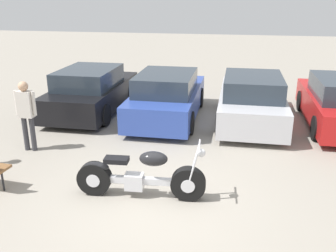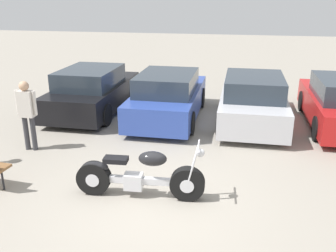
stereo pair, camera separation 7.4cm
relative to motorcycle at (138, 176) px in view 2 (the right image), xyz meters
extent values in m
plane|color=gray|center=(0.34, -0.11, -0.42)|extent=(60.00, 60.00, 0.00)
cylinder|color=black|center=(0.91, 0.05, -0.10)|extent=(0.65, 0.24, 0.64)
cylinder|color=silver|center=(0.91, 0.05, -0.10)|extent=(0.27, 0.24, 0.26)
cylinder|color=black|center=(-0.85, -0.06, -0.10)|extent=(0.65, 0.24, 0.64)
cylinder|color=silver|center=(-0.85, -0.06, -0.10)|extent=(0.27, 0.24, 0.26)
cube|color=silver|center=(0.03, 0.00, -0.08)|extent=(1.35, 0.19, 0.12)
cube|color=silver|center=(-0.09, -0.01, -0.11)|extent=(0.35, 0.26, 0.30)
ellipsoid|color=black|center=(0.27, 0.01, 0.37)|extent=(0.54, 0.34, 0.26)
cube|color=black|center=(-0.41, -0.03, 0.31)|extent=(0.45, 0.27, 0.09)
ellipsoid|color=black|center=(-0.80, -0.05, 0.14)|extent=(0.49, 0.23, 0.20)
cylinder|color=silver|center=(1.00, -0.03, 0.28)|extent=(0.22, 0.05, 0.75)
cylinder|color=silver|center=(0.99, 0.15, 0.28)|extent=(0.22, 0.05, 0.75)
cylinder|color=silver|center=(1.09, 0.07, 0.65)|extent=(0.07, 0.62, 0.03)
sphere|color=silver|center=(1.13, 0.07, 0.53)|extent=(0.15, 0.15, 0.15)
cylinder|color=silver|center=(-0.34, 0.11, -0.21)|extent=(1.35, 0.16, 0.08)
cube|color=black|center=(-2.82, 4.99, 0.10)|extent=(1.80, 4.27, 0.72)
cube|color=#28333D|center=(-2.82, 4.73, 0.74)|extent=(1.59, 2.22, 0.54)
cylinder|color=black|center=(-3.66, 6.31, -0.09)|extent=(0.20, 0.64, 0.64)
cylinder|color=black|center=(-1.98, 6.31, -0.09)|extent=(0.20, 0.64, 0.64)
cylinder|color=black|center=(-3.66, 3.66, -0.09)|extent=(0.20, 0.64, 0.64)
cylinder|color=black|center=(-1.98, 3.66, -0.09)|extent=(0.20, 0.64, 0.64)
cube|color=#2D479E|center=(-0.34, 4.74, 0.10)|extent=(1.80, 4.27, 0.72)
cube|color=#28333D|center=(-0.34, 4.48, 0.74)|extent=(1.59, 2.22, 0.54)
cylinder|color=black|center=(-1.18, 6.06, -0.09)|extent=(0.20, 0.64, 0.64)
cylinder|color=black|center=(0.50, 6.06, -0.09)|extent=(0.20, 0.64, 0.64)
cylinder|color=black|center=(-1.18, 3.41, -0.09)|extent=(0.20, 0.64, 0.64)
cylinder|color=black|center=(0.50, 3.41, -0.09)|extent=(0.20, 0.64, 0.64)
cube|color=#BCBCC1|center=(2.14, 4.83, 0.10)|extent=(1.80, 4.27, 0.72)
cube|color=#28333D|center=(2.14, 4.58, 0.74)|extent=(1.59, 2.22, 0.54)
cylinder|color=black|center=(1.29, 6.16, -0.09)|extent=(0.20, 0.64, 0.64)
cylinder|color=black|center=(2.98, 6.16, -0.09)|extent=(0.20, 0.64, 0.64)
cylinder|color=black|center=(1.29, 3.51, -0.09)|extent=(0.20, 0.64, 0.64)
cylinder|color=black|center=(2.98, 3.51, -0.09)|extent=(0.20, 0.64, 0.64)
cylinder|color=black|center=(3.77, 6.27, -0.09)|extent=(0.20, 0.64, 0.64)
cylinder|color=black|center=(3.77, 3.62, -0.09)|extent=(0.20, 0.64, 0.64)
cylinder|color=black|center=(-2.63, -0.27, -0.19)|extent=(0.04, 0.04, 0.45)
cylinder|color=#38383D|center=(-3.24, 1.66, 0.00)|extent=(0.12, 0.12, 0.84)
cylinder|color=#38383D|center=(-3.05, 1.66, 0.00)|extent=(0.12, 0.12, 0.84)
cube|color=silver|center=(-3.15, 1.66, 0.74)|extent=(0.34, 0.20, 0.63)
cylinder|color=silver|center=(-3.37, 1.66, 0.77)|extent=(0.08, 0.08, 0.58)
cylinder|color=silver|center=(-2.93, 1.66, 0.77)|extent=(0.08, 0.08, 0.58)
sphere|color=tan|center=(-3.15, 1.66, 1.17)|extent=(0.23, 0.23, 0.23)
camera|label=1|loc=(1.65, -5.98, 3.18)|focal=40.00mm
camera|label=2|loc=(1.72, -5.97, 3.18)|focal=40.00mm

